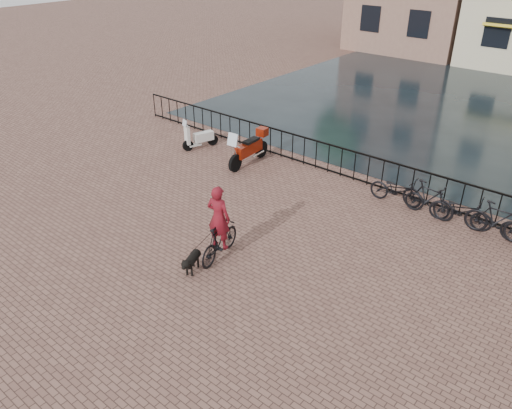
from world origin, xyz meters
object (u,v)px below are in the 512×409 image
Objects in this scene: dog at (192,261)px; scooter at (200,132)px; motorcycle at (249,145)px; cyclist at (219,227)px.

scooter reaches higher than dog.
motorcycle reaches higher than scooter.
scooter is at bearing 112.16° from dog.
cyclist reaches higher than scooter.
motorcycle reaches higher than dog.
scooter is (-5.54, 4.76, -0.27)m from cyclist.
motorcycle is at bearing 18.74° from scooter.
cyclist is at bearing -22.90° from scooter.
motorcycle is (-3.17, 4.80, -0.17)m from cyclist.
motorcycle is (-3.07, 5.65, 0.44)m from dog.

